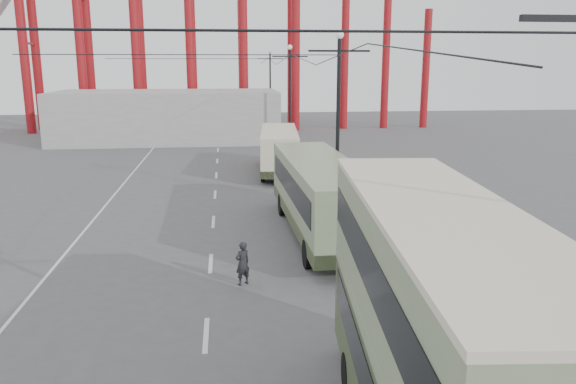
{
  "coord_description": "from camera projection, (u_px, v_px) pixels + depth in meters",
  "views": [
    {
      "loc": [
        -0.3,
        -11.06,
        7.65
      ],
      "look_at": [
        1.97,
        9.15,
        3.0
      ],
      "focal_mm": 35.0,
      "sensor_mm": 36.0,
      "label": 1
    }
  ],
  "objects": [
    {
      "name": "road_markings",
      "position": [
        217.0,
        204.0,
        31.44
      ],
      "size": [
        12.52,
        120.0,
        0.01
      ],
      "color": "silver",
      "rests_on": "ground"
    },
    {
      "name": "lamp_post_mid",
      "position": [
        338.0,
        122.0,
        29.45
      ],
      "size": [
        3.2,
        0.44,
        9.32
      ],
      "color": "black",
      "rests_on": "ground"
    },
    {
      "name": "lamp_post_far",
      "position": [
        290.0,
        98.0,
        50.77
      ],
      "size": [
        3.2,
        0.44,
        9.32
      ],
      "color": "black",
      "rests_on": "ground"
    },
    {
      "name": "lamp_post_distant",
      "position": [
        270.0,
        88.0,
        72.08
      ],
      "size": [
        3.2,
        0.44,
        9.32
      ],
      "color": "black",
      "rests_on": "ground"
    },
    {
      "name": "fairground_shed",
      "position": [
        168.0,
        116.0,
        56.77
      ],
      "size": [
        22.0,
        10.0,
        5.0
      ],
      "primitive_type": "cube",
      "color": "gray",
      "rests_on": "ground"
    },
    {
      "name": "double_decker_bus",
      "position": [
        435.0,
        332.0,
        10.05
      ],
      "size": [
        3.35,
        10.05,
        5.3
      ],
      "rotation": [
        0.0,
        0.0,
        -0.09
      ],
      "color": "#323E21",
      "rests_on": "ground"
    },
    {
      "name": "single_decker_green",
      "position": [
        320.0,
        193.0,
        25.29
      ],
      "size": [
        3.13,
        12.27,
        3.45
      ],
      "rotation": [
        0.0,
        0.0,
        0.03
      ],
      "color": "gray",
      "rests_on": "ground"
    },
    {
      "name": "single_decker_cream",
      "position": [
        279.0,
        149.0,
        39.97
      ],
      "size": [
        3.34,
        10.07,
        3.08
      ],
      "rotation": [
        0.0,
        0.0,
        -0.09
      ],
      "color": "beige",
      "rests_on": "ground"
    },
    {
      "name": "pedestrian",
      "position": [
        243.0,
        263.0,
        19.77
      ],
      "size": [
        0.69,
        0.63,
        1.58
      ],
      "primitive_type": "imported",
      "rotation": [
        0.0,
        0.0,
        3.71
      ],
      "color": "black",
      "rests_on": "ground"
    }
  ]
}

